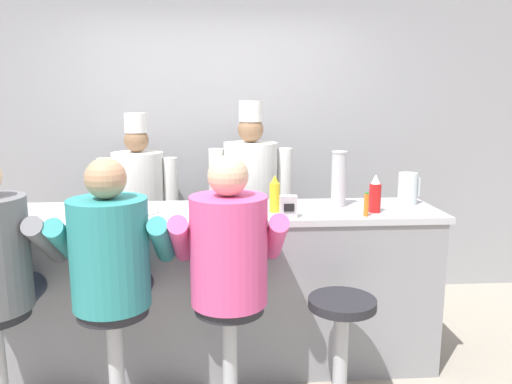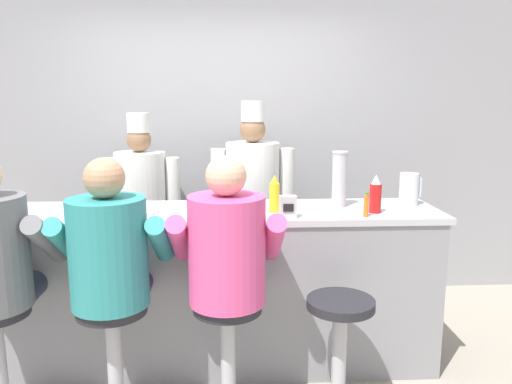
# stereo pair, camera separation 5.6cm
# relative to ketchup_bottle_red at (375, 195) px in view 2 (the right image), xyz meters

# --- Properties ---
(wall_back) EXTENTS (10.00, 0.06, 2.70)m
(wall_back) POSITION_rel_ketchup_bottle_red_xyz_m (-1.01, 1.42, 0.19)
(wall_back) COLOR #99999E
(wall_back) RESTS_ON ground_plane
(diner_counter) EXTENTS (2.91, 0.64, 1.05)m
(diner_counter) POSITION_rel_ketchup_bottle_red_xyz_m (-1.01, 0.13, -0.63)
(diner_counter) COLOR gray
(diner_counter) RESTS_ON ground_plane
(ketchup_bottle_red) EXTENTS (0.07, 0.07, 0.24)m
(ketchup_bottle_red) POSITION_rel_ketchup_bottle_red_xyz_m (0.00, 0.00, 0.00)
(ketchup_bottle_red) COLOR red
(ketchup_bottle_red) RESTS_ON diner_counter
(mustard_bottle_yellow) EXTENTS (0.07, 0.07, 0.23)m
(mustard_bottle_yellow) POSITION_rel_ketchup_bottle_red_xyz_m (-0.63, 0.05, -0.00)
(mustard_bottle_yellow) COLOR yellow
(mustard_bottle_yellow) RESTS_ON diner_counter
(hot_sauce_bottle_orange) EXTENTS (0.03, 0.03, 0.15)m
(hot_sauce_bottle_orange) POSITION_rel_ketchup_bottle_red_xyz_m (-0.09, -0.11, -0.04)
(hot_sauce_bottle_orange) COLOR orange
(hot_sauce_bottle_orange) RESTS_ON diner_counter
(water_pitcher_clear) EXTENTS (0.15, 0.13, 0.21)m
(water_pitcher_clear) POSITION_rel_ketchup_bottle_red_xyz_m (0.29, 0.22, -0.00)
(water_pitcher_clear) COLOR silver
(water_pitcher_clear) RESTS_ON diner_counter
(breakfast_plate) EXTENTS (0.26, 0.26, 0.05)m
(breakfast_plate) POSITION_rel_ketchup_bottle_red_xyz_m (-1.48, 0.07, -0.10)
(breakfast_plate) COLOR white
(breakfast_plate) RESTS_ON diner_counter
(cereal_bowl) EXTENTS (0.15, 0.15, 0.06)m
(cereal_bowl) POSITION_rel_ketchup_bottle_red_xyz_m (-1.04, -0.11, -0.08)
(cereal_bowl) COLOR white
(cereal_bowl) RESTS_ON diner_counter
(coffee_mug_blue) EXTENTS (0.12, 0.08, 0.08)m
(coffee_mug_blue) POSITION_rel_ketchup_bottle_red_xyz_m (-1.85, 0.05, -0.07)
(coffee_mug_blue) COLOR #4C7AB2
(coffee_mug_blue) RESTS_ON diner_counter
(coffee_mug_white) EXTENTS (0.13, 0.09, 0.09)m
(coffee_mug_white) POSITION_rel_ketchup_bottle_red_xyz_m (-0.83, 0.01, -0.07)
(coffee_mug_white) COLOR white
(coffee_mug_white) RESTS_ON diner_counter
(cup_stack_steel) EXTENTS (0.10, 0.10, 0.37)m
(cup_stack_steel) POSITION_rel_ketchup_bottle_red_xyz_m (-0.19, 0.19, 0.07)
(cup_stack_steel) COLOR #B7BABF
(cup_stack_steel) RESTS_ON diner_counter
(napkin_dispenser_chrome) EXTENTS (0.10, 0.06, 0.13)m
(napkin_dispenser_chrome) POSITION_rel_ketchup_bottle_red_xyz_m (-0.56, -0.10, -0.04)
(napkin_dispenser_chrome) COLOR silver
(napkin_dispenser_chrome) RESTS_ON diner_counter
(diner_seated_teal) EXTENTS (0.62, 0.61, 1.46)m
(diner_seated_teal) POSITION_rel_ketchup_bottle_red_xyz_m (-1.54, -0.44, -0.25)
(diner_seated_teal) COLOR #B2B5BA
(diner_seated_teal) RESTS_ON ground_plane
(diner_seated_pink) EXTENTS (0.62, 0.61, 1.47)m
(diner_seated_pink) POSITION_rel_ketchup_bottle_red_xyz_m (-0.92, -0.44, -0.25)
(diner_seated_pink) COLOR #B2B5BA
(diner_seated_pink) RESTS_ON ground_plane
(empty_stool_round) EXTENTS (0.37, 0.37, 0.68)m
(empty_stool_round) POSITION_rel_ketchup_bottle_red_xyz_m (-0.31, -0.47, -0.71)
(empty_stool_round) COLOR #B2B5BA
(empty_stool_round) RESTS_ON ground_plane
(cook_in_whites_near) EXTENTS (0.64, 0.41, 1.64)m
(cook_in_whites_near) POSITION_rel_ketchup_bottle_red_xyz_m (-1.63, 1.06, -0.26)
(cook_in_whites_near) COLOR #232328
(cook_in_whites_near) RESTS_ON ground_plane
(cook_in_whites_far) EXTENTS (0.68, 0.43, 1.74)m
(cook_in_whites_far) POSITION_rel_ketchup_bottle_red_xyz_m (-0.72, 1.00, -0.21)
(cook_in_whites_far) COLOR #232328
(cook_in_whites_far) RESTS_ON ground_plane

